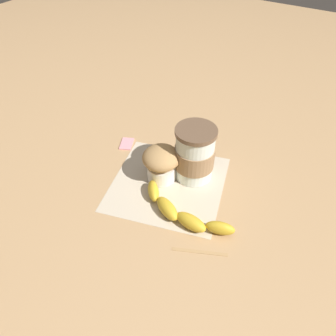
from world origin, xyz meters
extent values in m
plane|color=tan|center=(0.00, 0.00, 0.00)|extent=(3.00, 3.00, 0.00)
cube|color=beige|center=(0.00, 0.00, 0.00)|extent=(0.32, 0.32, 0.00)
cylinder|color=silver|center=(-0.06, 0.04, 0.06)|extent=(0.09, 0.09, 0.13)
cylinder|color=brown|center=(-0.06, 0.04, 0.13)|extent=(0.09, 0.09, 0.01)
cylinder|color=#997551|center=(-0.06, 0.04, 0.06)|extent=(0.09, 0.09, 0.05)
cylinder|color=white|center=(-0.01, -0.02, 0.02)|extent=(0.07, 0.07, 0.04)
ellipsoid|color=#AD8451|center=(-0.01, -0.02, 0.06)|extent=(0.09, 0.09, 0.05)
ellipsoid|color=gold|center=(0.05, -0.01, 0.02)|extent=(0.06, 0.06, 0.03)
ellipsoid|color=gold|center=(0.08, 0.05, 0.02)|extent=(0.06, 0.08, 0.03)
ellipsoid|color=gold|center=(0.08, 0.11, 0.02)|extent=(0.04, 0.07, 0.03)
ellipsoid|color=gold|center=(0.07, 0.16, 0.02)|extent=(0.04, 0.07, 0.03)
cube|color=pink|center=(-0.07, -0.17, 0.00)|extent=(0.06, 0.05, 0.01)
cube|color=tan|center=(0.13, 0.15, 0.00)|extent=(0.05, 0.10, 0.00)
camera|label=1|loc=(0.46, 0.29, 0.56)|focal=35.00mm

